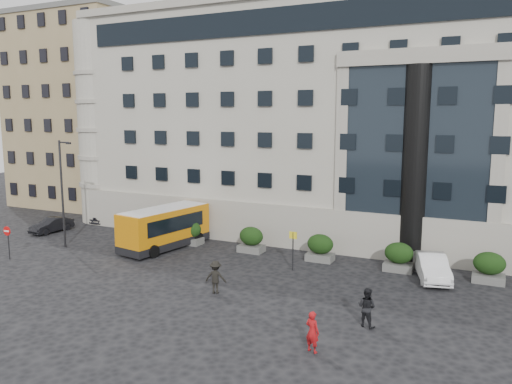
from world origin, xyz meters
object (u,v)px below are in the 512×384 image
hedge_c (320,247)px  white_taxi (432,267)px  bus_stop_sign (293,244)px  red_truck (138,193)px  hedge_b (251,239)px  hedge_e (489,267)px  street_lamp (63,190)px  pedestrian_a (312,332)px  pedestrian_b (367,307)px  hedge_d (399,257)px  no_entry_sign (8,236)px  pedestrian_c (216,277)px  minibus (165,226)px  parked_car_b (52,225)px  parked_car_c (111,213)px  hedge_a (190,232)px  parked_car_d (117,207)px

hedge_c → white_taxi: (7.30, -0.80, -0.17)m
hedge_c → bus_stop_sign: 3.05m
hedge_c → red_truck: bearing=156.0°
hedge_b → hedge_e: (15.60, 0.00, 0.00)m
street_lamp → pedestrian_a: size_ratio=4.51×
hedge_e → pedestrian_b: bearing=-118.8°
hedge_d → red_truck: size_ratio=0.31×
hedge_c → bus_stop_sign: (-0.90, -2.80, 0.80)m
hedge_c → no_entry_sign: 21.33m
white_taxi → pedestrian_c: size_ratio=2.50×
minibus → pedestrian_b: 18.38m
no_entry_sign → pedestrian_c: 16.14m
hedge_e → white_taxi: (-3.10, -0.80, -0.17)m
red_truck → parked_car_b: bearing=-75.3°
pedestrian_b → red_truck: bearing=-18.7°
parked_car_c → pedestrian_b: 30.35m
hedge_a → hedge_d: (15.60, 0.00, 0.00)m
street_lamp → white_taxi: bearing=8.9°
hedge_b → red_truck: bearing=150.3°
parked_car_d → pedestrian_c: bearing=-34.3°
white_taxi → hedge_c: bearing=157.8°
hedge_a → pedestrian_c: bearing=-50.0°
red_truck → pedestrian_c: red_truck is taller
minibus → parked_car_c: minibus is taller
street_lamp → parked_car_b: street_lamp is taller
hedge_a → parked_car_b: 12.86m
hedge_e → red_truck: (-34.21, 10.62, 0.62)m
hedge_a → bus_stop_sign: bearing=-16.4°
no_entry_sign → white_taxi: size_ratio=0.50×
red_truck → pedestrian_a: 36.25m
hedge_d → white_taxi: (2.10, -0.80, -0.17)m
pedestrian_b → pedestrian_c: bearing=10.3°
parked_car_d → hedge_d: bearing=-10.5°
hedge_c → red_truck: size_ratio=0.31×
hedge_b → pedestrian_b: 14.02m
hedge_a → white_taxi: hedge_a is taller
bus_stop_sign → parked_car_b: 22.30m
no_entry_sign → white_taxi: (26.70, 8.04, -0.89)m
white_taxi → minibus: bearing=167.2°
red_truck → parked_car_d: red_truck is taller
street_lamp → pedestrian_a: bearing=-19.8°
minibus → hedge_d: bearing=16.2°
red_truck → no_entry_sign: bearing=-65.6°
hedge_c → parked_car_b: 23.21m
hedge_a → pedestrian_c: pedestrian_c is taller
bus_stop_sign → red_truck: bearing=149.6°
red_truck → pedestrian_b: size_ratio=3.20×
parked_car_d → pedestrian_b: 32.91m
no_entry_sign → pedestrian_b: (24.70, -0.45, -0.71)m
hedge_d → minibus: size_ratio=0.24×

